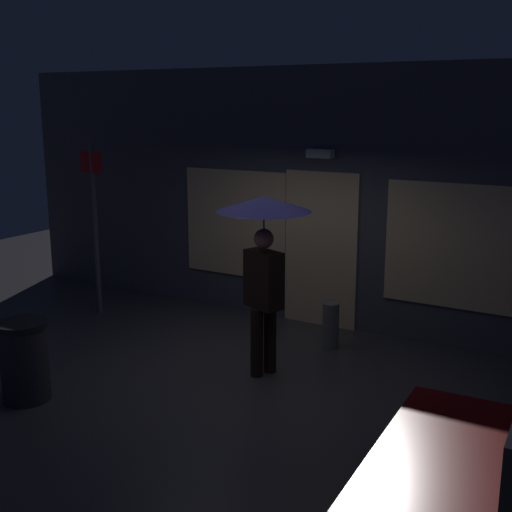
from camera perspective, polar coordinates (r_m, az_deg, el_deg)
The scene contains 6 objects.
ground_plane at distance 7.90m, azimuth -1.45°, elevation -10.27°, with size 18.00×18.00×0.00m, color #423F44.
building_facade at distance 9.41m, azimuth 6.11°, elevation 4.87°, with size 10.91×0.48×3.62m.
person_with_umbrella at distance 7.48m, azimuth 0.67°, elevation 1.42°, with size 1.08×1.08×2.11m.
street_sign_post at distance 10.08m, azimuth -13.64°, elevation 3.01°, with size 0.40×0.07×2.53m.
sidewalk_bollard at distance 8.70m, azimuth 6.42°, elevation -5.95°, with size 0.21×0.21×0.61m, color slate.
trash_bin at distance 7.57m, azimuth -19.25°, elevation -8.48°, with size 0.53×0.53×0.88m.
Camera 1 is at (3.85, -6.14, 3.13)m, focal length 46.62 mm.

